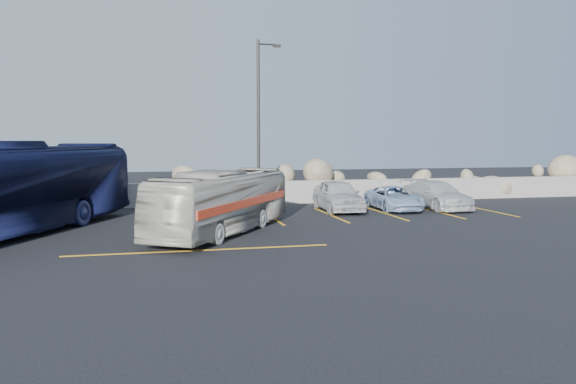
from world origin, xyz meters
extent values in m
plane|color=black|center=(0.00, 0.00, 0.00)|extent=(90.00, 90.00, 0.00)
cube|color=gray|center=(0.00, 12.00, 0.60)|extent=(60.00, 0.40, 1.20)
cube|color=#F0A31C|center=(-2.50, 7.00, 0.01)|extent=(0.12, 5.00, 0.01)
cube|color=#F0A31C|center=(2.60, 7.00, 0.01)|extent=(0.12, 5.00, 0.01)
cube|color=#F0A31C|center=(5.30, 7.00, 0.01)|extent=(0.12, 5.00, 0.01)
cube|color=#F0A31C|center=(7.90, 7.00, 0.01)|extent=(0.12, 5.00, 0.01)
cube|color=#F0A31C|center=(10.50, 7.00, 0.01)|extent=(0.12, 5.00, 0.01)
cube|color=#F0A31C|center=(13.10, 7.00, 0.01)|extent=(0.12, 5.00, 0.01)
cube|color=#F0A31C|center=(-1.00, 0.20, 0.01)|extent=(8.00, 0.12, 0.01)
cylinder|color=#2B2926|center=(2.50, 9.50, 4.00)|extent=(0.14, 0.14, 8.00)
cylinder|color=#2B2926|center=(2.95, 9.50, 7.80)|extent=(0.90, 0.08, 0.08)
cube|color=#2B2926|center=(3.40, 9.50, 7.75)|extent=(0.35, 0.18, 0.12)
imported|color=beige|center=(0.06, 3.27, 1.13)|extent=(5.99, 7.88, 2.27)
imported|color=#111538|center=(-7.22, 4.58, 1.66)|extent=(7.57, 11.95, 3.31)
imported|color=silver|center=(6.10, 8.38, 0.74)|extent=(1.95, 4.41, 1.48)
imported|color=silver|center=(11.10, 8.22, 0.67)|extent=(2.18, 4.70, 1.33)
imported|color=#94B1D3|center=(8.84, 8.14, 0.56)|extent=(2.01, 4.09, 1.12)
camera|label=1|loc=(-2.25, -16.71, 3.32)|focal=35.00mm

